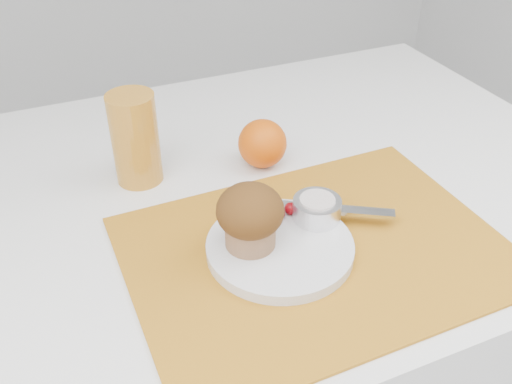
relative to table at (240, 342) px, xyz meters
name	(u,v)px	position (x,y,z in m)	size (l,w,h in m)	color
table	(240,342)	(0.00, 0.00, 0.00)	(1.20, 0.80, 0.75)	white
placemat	(316,250)	(0.04, -0.19, 0.38)	(0.50, 0.37, 0.00)	#BB751A
plate	(280,247)	(-0.01, -0.18, 0.39)	(0.20, 0.20, 0.02)	silver
ramekin	(317,209)	(0.06, -0.15, 0.41)	(0.07, 0.07, 0.03)	silver
cream	(317,201)	(0.06, -0.15, 0.42)	(0.05, 0.05, 0.01)	beige
raspberry_near	(279,214)	(0.01, -0.13, 0.40)	(0.02, 0.02, 0.02)	#530214
raspberry_far	(291,209)	(0.03, -0.12, 0.40)	(0.02, 0.02, 0.02)	#590207
butter_knife	(314,208)	(0.07, -0.13, 0.40)	(0.23, 0.02, 0.01)	silver
orange	(262,143)	(0.06, 0.04, 0.41)	(0.08, 0.08, 0.08)	#E85C08
juice_glass	(135,139)	(-0.13, 0.08, 0.45)	(0.07, 0.07, 0.15)	orange
muffin	(250,216)	(-0.04, -0.16, 0.44)	(0.09, 0.09, 0.09)	#9F714D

